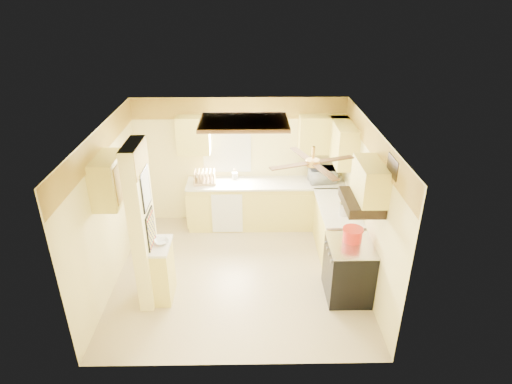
{
  "coord_description": "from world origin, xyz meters",
  "views": [
    {
      "loc": [
        0.18,
        -5.82,
        4.38
      ],
      "look_at": [
        0.28,
        0.35,
        1.34
      ],
      "focal_mm": 30.0,
      "sensor_mm": 36.0,
      "label": 1
    }
  ],
  "objects_px": {
    "stove": "(348,270)",
    "microwave": "(322,175)",
    "kettle": "(344,209)",
    "dutch_oven": "(353,234)",
    "bowl": "(162,242)"
  },
  "relations": [
    {
      "from": "kettle",
      "to": "microwave",
      "type": "bearing_deg",
      "value": 96.58
    },
    {
      "from": "bowl",
      "to": "kettle",
      "type": "bearing_deg",
      "value": 15.9
    },
    {
      "from": "stove",
      "to": "microwave",
      "type": "relative_size",
      "value": 1.83
    },
    {
      "from": "bowl",
      "to": "dutch_oven",
      "type": "distance_m",
      "value": 2.82
    },
    {
      "from": "dutch_oven",
      "to": "kettle",
      "type": "bearing_deg",
      "value": 88.5
    },
    {
      "from": "microwave",
      "to": "kettle",
      "type": "bearing_deg",
      "value": 90.94
    },
    {
      "from": "stove",
      "to": "dutch_oven",
      "type": "xyz_separation_m",
      "value": [
        0.03,
        0.11,
        0.56
      ]
    },
    {
      "from": "stove",
      "to": "kettle",
      "type": "distance_m",
      "value": 1.04
    },
    {
      "from": "microwave",
      "to": "bowl",
      "type": "height_order",
      "value": "microwave"
    },
    {
      "from": "dutch_oven",
      "to": "bowl",
      "type": "bearing_deg",
      "value": -178.58
    },
    {
      "from": "stove",
      "to": "dutch_oven",
      "type": "distance_m",
      "value": 0.57
    },
    {
      "from": "dutch_oven",
      "to": "kettle",
      "type": "height_order",
      "value": "kettle"
    },
    {
      "from": "microwave",
      "to": "bowl",
      "type": "relative_size",
      "value": 2.42
    },
    {
      "from": "stove",
      "to": "bowl",
      "type": "relative_size",
      "value": 4.43
    },
    {
      "from": "stove",
      "to": "kettle",
      "type": "bearing_deg",
      "value": 86.45
    }
  ]
}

